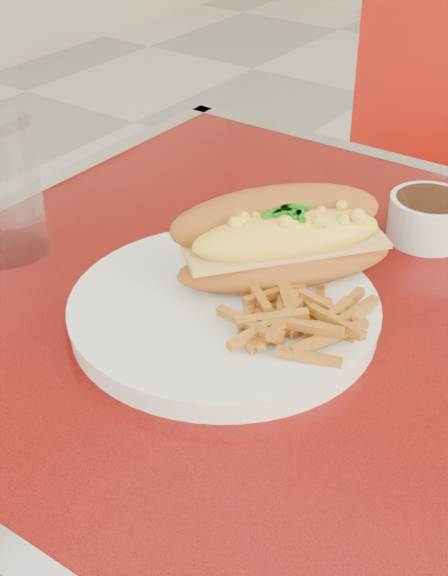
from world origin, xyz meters
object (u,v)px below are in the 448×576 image
Objects in this scene: mac_hoagie at (283,239)px; water_tumbler at (1,189)px; fork at (299,291)px; sauce_cup_left at (327,233)px; dinner_plate at (224,311)px; gravy_ramekin at (429,217)px; diner_table at (430,481)px.

mac_hoagie is 1.60× the size of water_tumbler.
sauce_cup_left is (-0.04, 0.13, -0.00)m from fork.
gravy_ramekin is (0.10, 0.28, 0.02)m from dinner_plate.
mac_hoagie is 2.05× the size of fork.
water_tumbler is at bearing -168.59° from diner_table.
water_tumbler is at bearing 148.33° from mac_hoagie.
diner_table is 0.57m from water_tumbler.
diner_table is at bearing 11.41° from water_tumbler.
water_tumbler reaches higher than gravy_ramekin.
fork reaches higher than diner_table.
diner_table is 0.30m from mac_hoagie.
water_tumbler is (-0.34, -0.09, 0.06)m from fork.
mac_hoagie is 0.12m from sauce_cup_left.
sauce_cup_left is 0.45× the size of water_tumbler.
sauce_cup_left is at bearing -16.73° from fork.
mac_hoagie is at bearing -111.45° from gravy_ramekin.
water_tumbler is at bearing -142.97° from sauce_cup_left.
water_tumbler reaches higher than dinner_plate.
mac_hoagie is 2.25× the size of gravy_ramekin.
water_tumbler reaches higher than fork.
gravy_ramekin reaches higher than sauce_cup_left.
gravy_ramekin is at bearing 38.93° from water_tumbler.
gravy_ramekin reaches higher than diner_table.
diner_table is 10.11× the size of fork.
gravy_ramekin is at bearing -46.32° from fork.
water_tumbler reaches higher than diner_table.
mac_hoagie is 0.06m from fork.
fork is (0.03, -0.02, -0.04)m from mac_hoagie.
fork is at bearing 15.17° from water_tumbler.
water_tumbler reaches higher than mac_hoagie.
gravy_ramekin reaches higher than dinner_plate.
mac_hoagie is 3.54× the size of sauce_cup_left.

